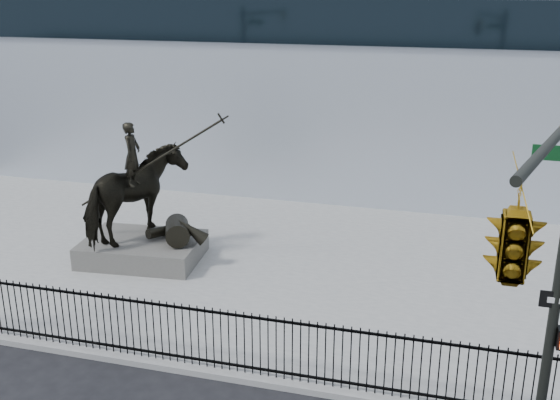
# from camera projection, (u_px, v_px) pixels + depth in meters

# --- Properties ---
(plaza) EXTENTS (30.00, 12.00, 0.15)m
(plaza) POSITION_uv_depth(u_px,v_px,m) (271.00, 266.00, 20.05)
(plaza) COLOR gray
(plaza) RESTS_ON ground
(building) EXTENTS (44.00, 14.00, 9.00)m
(building) POSITION_uv_depth(u_px,v_px,m) (349.00, 68.00, 30.51)
(building) COLOR silver
(building) RESTS_ON ground
(picket_fence) EXTENTS (22.10, 0.10, 1.50)m
(picket_fence) POSITION_uv_depth(u_px,v_px,m) (199.00, 336.00, 14.53)
(picket_fence) COLOR black
(picket_fence) RESTS_ON plaza
(statue_plinth) EXTENTS (3.75, 2.74, 0.67)m
(statue_plinth) POSITION_uv_depth(u_px,v_px,m) (143.00, 249.00, 20.28)
(statue_plinth) COLOR #55524E
(statue_plinth) RESTS_ON plaza
(equestrian_statue) EXTENTS (4.54, 3.01, 3.85)m
(equestrian_statue) POSITION_uv_depth(u_px,v_px,m) (141.00, 197.00, 19.71)
(equestrian_statue) COLOR black
(equestrian_statue) RESTS_ON statue_plinth
(traffic_signal_right) EXTENTS (2.17, 6.86, 7.00)m
(traffic_signal_right) POSITION_uv_depth(u_px,v_px,m) (549.00, 263.00, 8.67)
(traffic_signal_right) COLOR black
(traffic_signal_right) RESTS_ON ground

